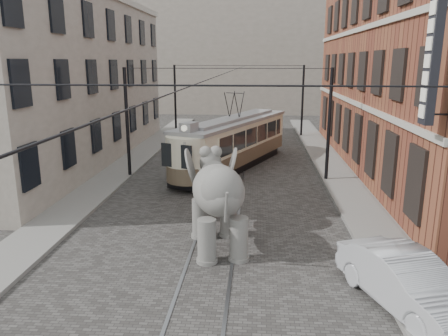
{
  "coord_description": "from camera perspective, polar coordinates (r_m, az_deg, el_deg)",
  "views": [
    {
      "loc": [
        1.44,
        -16.82,
        6.33
      ],
      "look_at": [
        0.13,
        0.11,
        2.1
      ],
      "focal_mm": 34.61,
      "sensor_mm": 36.0,
      "label": 1
    }
  ],
  "objects": [
    {
      "name": "parked_car",
      "position": [
        12.56,
        22.99,
        -13.66
      ],
      "size": [
        3.07,
        4.73,
        1.47
      ],
      "primitive_type": "imported",
      "rotation": [
        0.0,
        0.0,
        0.37
      ],
      "color": "#AFB0B4",
      "rests_on": "ground"
    },
    {
      "name": "stucco_building",
      "position": [
        29.59,
        -20.81,
        10.52
      ],
      "size": [
        7.0,
        24.0,
        10.0
      ],
      "primitive_type": "cube",
      "color": "gray",
      "rests_on": "ground"
    },
    {
      "name": "distant_block",
      "position": [
        56.84,
        3.07,
        14.63
      ],
      "size": [
        28.0,
        10.0,
        14.0
      ],
      "primitive_type": "cube",
      "color": "gray",
      "rests_on": "ground"
    },
    {
      "name": "tram_rails",
      "position": [
        18.02,
        -0.44,
        -6.53
      ],
      "size": [
        1.54,
        80.0,
        0.02
      ],
      "primitive_type": null,
      "color": "slate",
      "rests_on": "ground"
    },
    {
      "name": "sidewalk_left",
      "position": [
        19.62,
        -19.81,
        -5.47
      ],
      "size": [
        2.0,
        60.0,
        0.15
      ],
      "primitive_type": "cube",
      "color": "slate",
      "rests_on": "ground"
    },
    {
      "name": "sidewalk_right",
      "position": [
        18.52,
        18.52,
        -6.52
      ],
      "size": [
        2.0,
        60.0,
        0.15
      ],
      "primitive_type": "cube",
      "color": "slate",
      "rests_on": "ground"
    },
    {
      "name": "brick_building",
      "position": [
        27.54,
        25.33,
        11.99
      ],
      "size": [
        8.0,
        26.0,
        12.0
      ],
      "primitive_type": "cube",
      "color": "brown",
      "rests_on": "ground"
    },
    {
      "name": "elephant",
      "position": [
        14.69,
        -0.75,
        -4.69
      ],
      "size": [
        4.06,
        5.84,
        3.25
      ],
      "primitive_type": null,
      "rotation": [
        0.0,
        0.0,
        0.23
      ],
      "color": "slate",
      "rests_on": "ground"
    },
    {
      "name": "ground",
      "position": [
        18.03,
        -0.44,
        -6.57
      ],
      "size": [
        120.0,
        120.0,
        0.0
      ],
      "primitive_type": "plane",
      "color": "#484643"
    },
    {
      "name": "tram",
      "position": [
        25.81,
        1.36,
        4.93
      ],
      "size": [
        6.62,
        11.47,
        4.54
      ],
      "primitive_type": null,
      "rotation": [
        0.0,
        0.0,
        -0.4
      ],
      "color": "beige",
      "rests_on": "ground"
    },
    {
      "name": "catenary",
      "position": [
        22.13,
        0.12,
        5.33
      ],
      "size": [
        11.0,
        30.2,
        6.0
      ],
      "primitive_type": null,
      "color": "black",
      "rests_on": "ground"
    }
  ]
}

